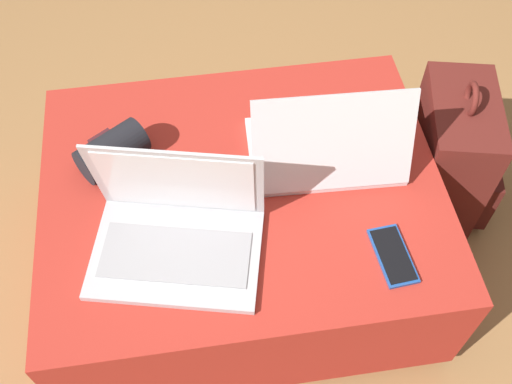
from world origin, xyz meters
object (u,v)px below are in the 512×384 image
at_px(backpack, 451,158).
at_px(wrist_brace, 112,151).
at_px(laptop_far, 327,148).
at_px(cell_phone, 393,255).
at_px(laptop_near, 177,229).

distance_m(backpack, wrist_brace, 0.96).
relative_size(laptop_far, cell_phone, 2.45).
distance_m(laptop_far, wrist_brace, 0.53).
relative_size(cell_phone, wrist_brace, 0.82).
height_order(cell_phone, wrist_brace, wrist_brace).
xyz_separation_m(laptop_far, backpack, (0.41, 0.09, -0.23)).
distance_m(laptop_near, laptop_far, 0.42).
bearing_deg(laptop_near, wrist_brace, 132.55).
bearing_deg(backpack, cell_phone, 153.04).
height_order(laptop_far, cell_phone, laptop_far).
xyz_separation_m(cell_phone, backpack, (0.32, 0.38, -0.19)).
relative_size(laptop_near, cell_phone, 2.69).
distance_m(cell_phone, wrist_brace, 0.72).
bearing_deg(laptop_far, wrist_brace, -5.25).
bearing_deg(wrist_brace, laptop_near, -60.94).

